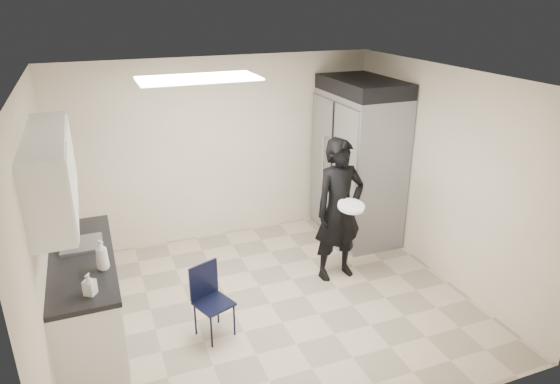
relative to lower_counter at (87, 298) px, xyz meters
name	(u,v)px	position (x,y,z in m)	size (l,w,h in m)	color
floor	(270,303)	(1.95, -0.20, -0.43)	(4.50, 4.50, 0.00)	#B7A590
ceiling	(268,78)	(1.95, -0.20, 2.17)	(4.50, 4.50, 0.00)	silver
back_wall	(220,150)	(1.95, 1.80, 0.87)	(4.50, 4.50, 0.00)	beige
left_wall	(39,235)	(-0.30, -0.20, 0.87)	(4.00, 4.00, 0.00)	beige
right_wall	(442,175)	(4.20, -0.20, 0.87)	(4.00, 4.00, 0.00)	beige
ceiling_panel	(198,78)	(1.35, 0.20, 2.14)	(1.20, 0.60, 0.02)	white
lower_counter	(87,298)	(0.00, 0.00, 0.00)	(0.60, 1.90, 0.86)	silver
countertop	(81,259)	(0.00, 0.00, 0.46)	(0.64, 1.95, 0.05)	black
sink	(82,249)	(0.02, 0.25, 0.44)	(0.42, 0.40, 0.14)	gray
faucet	(59,239)	(-0.18, 0.25, 0.59)	(0.02, 0.02, 0.24)	silver
upper_cabinets	(51,172)	(-0.13, 0.00, 1.40)	(0.35, 1.80, 0.75)	silver
towel_dispenser	(51,159)	(-0.19, 1.15, 1.19)	(0.22, 0.30, 0.35)	black
notice_sticker_left	(42,238)	(-0.29, -0.10, 0.79)	(0.00, 0.12, 0.07)	yellow
notice_sticker_right	(44,233)	(-0.29, 0.10, 0.75)	(0.00, 0.12, 0.07)	yellow
commercial_fridge	(358,167)	(3.78, 1.07, 0.62)	(0.80, 1.35, 2.10)	gray
fridge_compressor	(363,86)	(3.78, 1.07, 1.77)	(0.80, 1.35, 0.20)	black
folding_chair	(214,304)	(1.21, -0.52, -0.05)	(0.34, 0.34, 0.77)	black
man_tuxedo	(339,210)	(2.97, 0.10, 0.47)	(0.66, 0.44, 1.81)	black
bucket_lid	(351,206)	(2.99, -0.15, 0.62)	(0.32, 0.32, 0.04)	silver
soap_bottle_a	(102,255)	(0.21, -0.33, 0.63)	(0.12, 0.12, 0.31)	white
soap_bottle_b	(89,284)	(0.08, -0.74, 0.58)	(0.09, 0.09, 0.21)	silver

